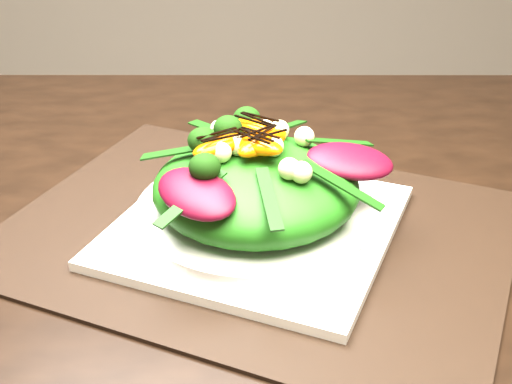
{
  "coord_description": "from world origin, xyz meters",
  "views": [
    {
      "loc": [
        -0.12,
        -0.55,
        1.1
      ],
      "look_at": [
        -0.12,
        0.0,
        0.79
      ],
      "focal_mm": 48.0,
      "sensor_mm": 36.0,
      "label": 1
    }
  ],
  "objects_px": {
    "dining_table": "(378,251)",
    "orange_segment": "(256,139)",
    "salad_bowl": "(256,214)",
    "lettuce_mound": "(256,187)",
    "plate_base": "(256,226)",
    "placemat": "(256,231)"
  },
  "relations": [
    {
      "from": "dining_table",
      "to": "salad_bowl",
      "type": "relative_size",
      "value": 7.11
    },
    {
      "from": "salad_bowl",
      "to": "orange_segment",
      "type": "distance_m",
      "value": 0.07
    },
    {
      "from": "dining_table",
      "to": "placemat",
      "type": "distance_m",
      "value": 0.12
    },
    {
      "from": "placemat",
      "to": "salad_bowl",
      "type": "xyz_separation_m",
      "value": [
        0.0,
        0.0,
        0.02
      ]
    },
    {
      "from": "dining_table",
      "to": "orange_segment",
      "type": "distance_m",
      "value": 0.16
    },
    {
      "from": "plate_base",
      "to": "salad_bowl",
      "type": "bearing_deg",
      "value": 180.0
    },
    {
      "from": "salad_bowl",
      "to": "orange_segment",
      "type": "xyz_separation_m",
      "value": [
        -0.0,
        0.02,
        0.07
      ]
    },
    {
      "from": "placemat",
      "to": "orange_segment",
      "type": "bearing_deg",
      "value": 91.05
    },
    {
      "from": "dining_table",
      "to": "orange_segment",
      "type": "height_order",
      "value": "dining_table"
    },
    {
      "from": "lettuce_mound",
      "to": "dining_table",
      "type": "bearing_deg",
      "value": -0.52
    },
    {
      "from": "placemat",
      "to": "salad_bowl",
      "type": "height_order",
      "value": "salad_bowl"
    },
    {
      "from": "dining_table",
      "to": "plate_base",
      "type": "bearing_deg",
      "value": 179.48
    },
    {
      "from": "placemat",
      "to": "plate_base",
      "type": "bearing_deg",
      "value": 0.0
    },
    {
      "from": "dining_table",
      "to": "orange_segment",
      "type": "relative_size",
      "value": 28.35
    },
    {
      "from": "dining_table",
      "to": "placemat",
      "type": "bearing_deg",
      "value": 179.48
    },
    {
      "from": "orange_segment",
      "to": "placemat",
      "type": "bearing_deg",
      "value": -88.95
    },
    {
      "from": "plate_base",
      "to": "dining_table",
      "type": "bearing_deg",
      "value": -0.52
    },
    {
      "from": "dining_table",
      "to": "lettuce_mound",
      "type": "xyz_separation_m",
      "value": [
        -0.12,
        0.0,
        0.07
      ]
    },
    {
      "from": "salad_bowl",
      "to": "dining_table",
      "type": "bearing_deg",
      "value": -0.52
    },
    {
      "from": "plate_base",
      "to": "lettuce_mound",
      "type": "relative_size",
      "value": 1.3
    },
    {
      "from": "plate_base",
      "to": "lettuce_mound",
      "type": "xyz_separation_m",
      "value": [
        0.0,
        0.0,
        0.04
      ]
    },
    {
      "from": "lettuce_mound",
      "to": "orange_segment",
      "type": "bearing_deg",
      "value": 91.05
    }
  ]
}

